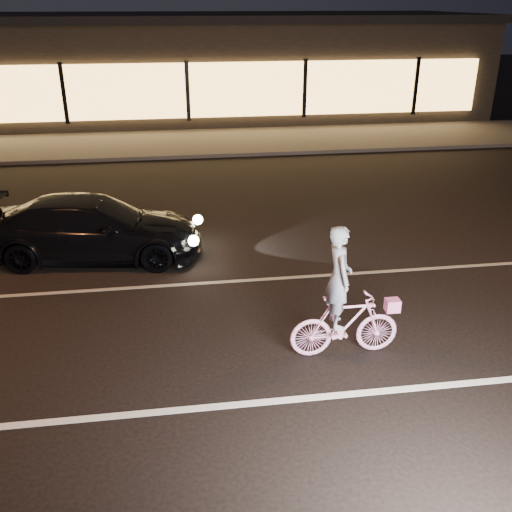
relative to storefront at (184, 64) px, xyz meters
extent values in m
plane|color=black|center=(0.00, -18.97, -2.15)|extent=(90.00, 90.00, 0.00)
cube|color=silver|center=(0.00, -20.47, -2.14)|extent=(60.00, 0.12, 0.01)
cube|color=gray|center=(0.00, -16.97, -2.14)|extent=(60.00, 0.10, 0.01)
cube|color=#383533|center=(0.00, -5.97, -2.09)|extent=(30.00, 4.00, 0.12)
cube|color=black|center=(0.00, 0.03, -0.15)|extent=(25.00, 8.00, 4.00)
cube|color=black|center=(0.00, 0.03, 1.90)|extent=(25.40, 8.40, 0.30)
cube|color=#EBA852|center=(0.00, -4.07, -0.55)|extent=(23.00, 0.15, 2.00)
cube|color=black|center=(-4.50, -4.15, -0.55)|extent=(0.15, 0.08, 2.20)
cube|color=black|center=(0.00, -4.15, -0.55)|extent=(0.15, 0.08, 2.20)
cube|color=black|center=(4.50, -4.15, -0.55)|extent=(0.15, 0.08, 2.20)
cube|color=black|center=(9.00, -4.15, -0.55)|extent=(0.15, 0.08, 2.20)
imported|color=#E23798|center=(1.68, -19.52, -1.67)|extent=(1.60, 0.45, 0.96)
imported|color=silver|center=(1.54, -19.52, -0.89)|extent=(0.36, 0.55, 1.51)
cube|color=#DF4F8C|center=(2.36, -19.52, -1.40)|extent=(0.20, 0.17, 0.18)
imported|color=black|center=(-2.30, -15.46, -1.53)|extent=(4.44, 2.24, 1.24)
sphere|color=#FFF2BF|center=(-0.21, -15.15, -1.58)|extent=(0.21, 0.21, 0.21)
sphere|color=#FFF2BF|center=(-0.35, -16.27, -1.58)|extent=(0.21, 0.21, 0.21)
camera|label=1|loc=(-0.60, -26.32, 2.62)|focal=40.00mm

